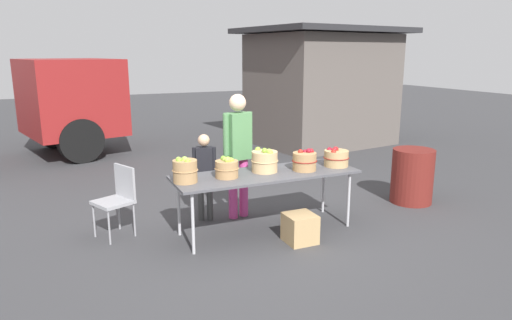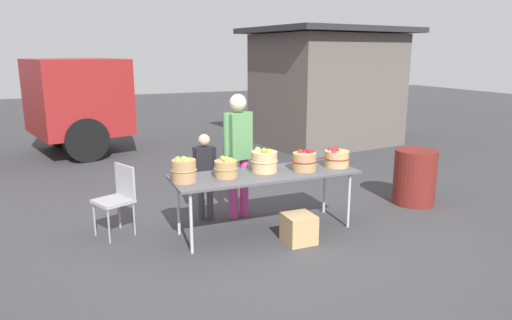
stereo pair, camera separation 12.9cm
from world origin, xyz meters
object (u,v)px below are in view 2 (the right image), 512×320
apple_basket_green_2 (264,161)px  folding_chair (118,194)px  market_table (265,176)px  apple_basket_red_1 (336,158)px  apple_basket_green_1 (226,168)px  apple_basket_red_0 (304,161)px  apple_basket_green_0 (184,170)px  child_customer (205,170)px  trash_barrel (415,177)px  vendor_adult (238,146)px  produce_crate (299,229)px

apple_basket_green_2 → folding_chair: bearing=162.7°
market_table → apple_basket_red_1: apple_basket_red_1 is taller
apple_basket_green_1 → apple_basket_red_0: apple_basket_red_0 is taller
apple_basket_green_0 → folding_chair: apple_basket_green_0 is taller
child_customer → trash_barrel: size_ratio=1.45×
apple_basket_red_0 → vendor_adult: 0.93m
apple_basket_green_0 → apple_basket_red_1: (2.00, -0.06, -0.03)m
vendor_adult → apple_basket_green_0: bearing=23.2°
apple_basket_green_0 → apple_basket_red_1: 2.00m
folding_chair → apple_basket_green_2: bearing=48.6°
apple_basket_green_1 → vendor_adult: (0.38, 0.60, 0.12)m
apple_basket_green_0 → produce_crate: apple_basket_green_0 is taller
apple_basket_green_1 → apple_basket_green_2: bearing=6.6°
apple_basket_green_1 → produce_crate: 1.12m
produce_crate → apple_basket_green_2: bearing=109.7°
apple_basket_green_2 → market_table: bearing=-101.3°
apple_basket_red_0 → vendor_adult: vendor_adult is taller
apple_basket_green_1 → apple_basket_red_1: apple_basket_red_1 is taller
apple_basket_red_0 → trash_barrel: 2.04m
apple_basket_green_1 → child_customer: size_ratio=0.25×
apple_basket_red_1 → produce_crate: size_ratio=0.97×
folding_chair → trash_barrel: size_ratio=1.07×
trash_barrel → apple_basket_green_1: bearing=-177.5°
vendor_adult → apple_basket_red_1: bearing=138.7°
vendor_adult → trash_barrel: 2.70m
apple_basket_green_2 → apple_basket_green_1: bearing=-173.4°
child_customer → produce_crate: 1.50m
vendor_adult → produce_crate: bearing=96.5°
market_table → apple_basket_green_2: 0.19m
apple_basket_green_1 → apple_basket_red_1: 1.49m
vendor_adult → trash_barrel: size_ratio=2.07×
apple_basket_red_1 → produce_crate: bearing=-150.0°
apple_basket_green_1 → vendor_adult: 0.72m
apple_basket_green_2 → apple_basket_green_0: bearing=-176.6°
apple_basket_green_2 → produce_crate: (0.20, -0.56, -0.71)m
apple_basket_green_2 → vendor_adult: vendor_adult is taller
apple_basket_green_0 → apple_basket_red_1: size_ratio=0.89×
child_customer → produce_crate: size_ratio=3.39×
apple_basket_red_0 → apple_basket_green_2: bearing=164.1°
produce_crate → apple_basket_green_0: bearing=157.8°
produce_crate → trash_barrel: bearing=15.6°
market_table → apple_basket_green_0: (-1.01, 0.01, 0.18)m
apple_basket_red_1 → child_customer: bearing=155.2°
child_customer → trash_barrel: bearing=-171.5°
market_table → apple_basket_red_0: (0.50, -0.07, 0.16)m
market_table → folding_chair: folding_chair is taller
child_customer → folding_chair: bearing=21.9°
apple_basket_green_1 → apple_basket_green_0: bearing=180.0°
market_table → produce_crate: 0.76m
apple_basket_red_1 → child_customer: child_customer is taller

